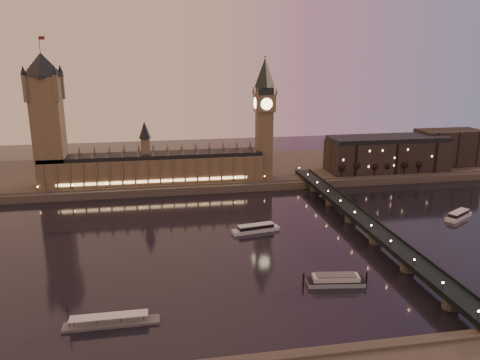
% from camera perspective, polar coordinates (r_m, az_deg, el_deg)
% --- Properties ---
extents(ground, '(700.00, 700.00, 0.00)m').
position_cam_1_polar(ground, '(289.83, -2.29, -7.48)').
color(ground, black).
rests_on(ground, ground).
extents(far_embankment, '(560.00, 130.00, 6.00)m').
position_cam_1_polar(far_embankment, '(448.29, -1.37, 1.22)').
color(far_embankment, '#423D35').
rests_on(far_embankment, ground).
extents(palace_of_westminster, '(180.00, 26.62, 52.00)m').
position_cam_1_polar(palace_of_westminster, '(396.36, -10.48, 1.86)').
color(palace_of_westminster, brown).
rests_on(palace_of_westminster, ground).
extents(victoria_tower, '(31.68, 31.68, 118.00)m').
position_cam_1_polar(victoria_tower, '(397.76, -22.47, 7.47)').
color(victoria_tower, brown).
rests_on(victoria_tower, ground).
extents(big_ben, '(17.68, 17.68, 104.00)m').
position_cam_1_polar(big_ben, '(398.94, 2.99, 8.35)').
color(big_ben, brown).
rests_on(big_ben, ground).
extents(westminster_bridge, '(13.20, 260.00, 15.30)m').
position_cam_1_polar(westminster_bridge, '(312.47, 14.65, -5.18)').
color(westminster_bridge, black).
rests_on(westminster_bridge, ground).
extents(city_block, '(155.00, 45.00, 34.00)m').
position_cam_1_polar(city_block, '(466.61, 19.78, 3.30)').
color(city_block, black).
rests_on(city_block, ground).
extents(bare_tree_0, '(5.89, 5.89, 11.97)m').
position_cam_1_polar(bare_tree_0, '(416.41, 12.19, 1.46)').
color(bare_tree_0, black).
rests_on(bare_tree_0, ground).
extents(bare_tree_1, '(5.89, 5.89, 11.97)m').
position_cam_1_polar(bare_tree_1, '(422.30, 14.10, 1.53)').
color(bare_tree_1, black).
rests_on(bare_tree_1, ground).
extents(bare_tree_2, '(5.89, 5.89, 11.97)m').
position_cam_1_polar(bare_tree_2, '(428.65, 15.95, 1.61)').
color(bare_tree_2, black).
rests_on(bare_tree_2, ground).
extents(bare_tree_3, '(5.89, 5.89, 11.97)m').
position_cam_1_polar(bare_tree_3, '(435.43, 17.75, 1.67)').
color(bare_tree_3, black).
rests_on(bare_tree_3, ground).
extents(bare_tree_4, '(5.89, 5.89, 11.97)m').
position_cam_1_polar(bare_tree_4, '(442.63, 19.49, 1.74)').
color(bare_tree_4, black).
rests_on(bare_tree_4, ground).
extents(bare_tree_5, '(5.89, 5.89, 11.97)m').
position_cam_1_polar(bare_tree_5, '(450.22, 21.17, 1.80)').
color(bare_tree_5, black).
rests_on(bare_tree_5, ground).
extents(cruise_boat_a, '(31.90, 11.88, 4.99)m').
position_cam_1_polar(cruise_boat_a, '(303.90, 1.94, -5.92)').
color(cruise_boat_a, silver).
rests_on(cruise_boat_a, ground).
extents(cruise_boat_c, '(26.33, 19.86, 5.29)m').
position_cam_1_polar(cruise_boat_c, '(361.22, 25.10, -3.90)').
color(cruise_boat_c, silver).
rests_on(cruise_boat_c, ground).
extents(moored_barge, '(32.52, 11.78, 6.02)m').
position_cam_1_polar(moored_barge, '(243.08, 11.59, -11.86)').
color(moored_barge, '#859DAA').
rests_on(moored_barge, ground).
extents(pontoon_pier, '(40.31, 6.72, 10.75)m').
position_cam_1_polar(pontoon_pier, '(215.20, -15.44, -16.39)').
color(pontoon_pier, '#595B5E').
rests_on(pontoon_pier, ground).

